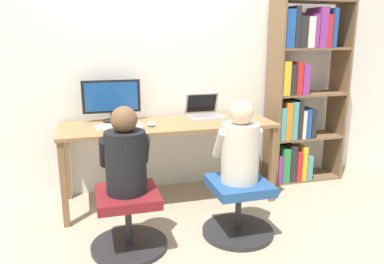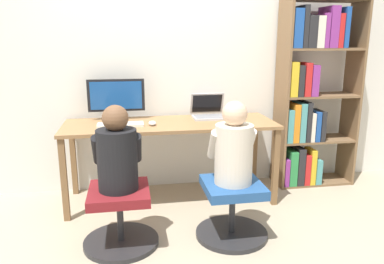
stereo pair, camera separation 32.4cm
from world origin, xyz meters
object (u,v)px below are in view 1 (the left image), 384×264
Objects in this scene: laptop at (205,112)px; bookshelf at (300,94)px; keyboard at (119,126)px; person_at_laptop at (240,147)px; desktop_monitor at (112,100)px; office_chair_left at (128,219)px; office_chair_right at (238,206)px; person_at_monitor at (126,156)px.

bookshelf is at bearing -0.93° from laptop.
bookshelf is at bearing 6.50° from keyboard.
person_at_laptop is 0.33× the size of bookshelf.
desktop_monitor is at bearing 130.86° from person_at_laptop.
desktop_monitor is 1.21m from office_chair_left.
office_chair_right is at bearing -1.47° from office_chair_left.
keyboard is at bearing -173.50° from bookshelf.
laptop is 0.54× the size of person_at_laptop.
keyboard is at bearing 88.46° from person_at_monitor.
office_chair_right is (0.86, -0.99, -0.72)m from desktop_monitor.
person_at_laptop reaches higher than office_chair_right.
laptop is 0.60× the size of office_chair_right.
person_at_laptop reaches higher than office_chair_left.
office_chair_right is at bearing -138.44° from bookshelf.
laptop is 1.10m from office_chair_right.
bookshelf is (1.05, 0.93, 0.71)m from office_chair_right.
bookshelf is at bearing -2.00° from desktop_monitor.
desktop_monitor reaches higher than office_chair_left.
desktop_monitor reaches higher than person_at_laptop.
person_at_monitor is at bearing -89.14° from desktop_monitor.
bookshelf reaches higher than office_chair_right.
keyboard is 1.09m from person_at_laptop.
laptop reaches higher than office_chair_left.
laptop is 1.26m from person_at_monitor.
office_chair_right is (0.84, -0.02, 0.00)m from office_chair_left.
person_at_laptop is at bearing -91.29° from laptop.
person_at_monitor is (-0.02, -0.69, -0.05)m from keyboard.
desktop_monitor is 0.28× the size of bookshelf.
office_chair_right is 1.57m from bookshelf.
laptop is (0.88, -0.05, -0.15)m from desktop_monitor.
person_at_monitor is at bearing 178.23° from office_chair_right.
person_at_laptop reaches higher than laptop.
person_at_monitor is 0.84m from person_at_laptop.
person_at_monitor is at bearing -91.54° from keyboard.
keyboard is at bearing -83.26° from desktop_monitor.
bookshelf is (1.05, 0.92, 0.23)m from person_at_laptop.
person_at_monitor is at bearing 178.53° from person_at_laptop.
person_at_monitor reaches higher than office_chair_left.
laptop is 1.04m from bookshelf.
person_at_laptop is (0.84, -0.02, 0.48)m from office_chair_left.
keyboard reaches higher than office_chair_right.
bookshelf reaches higher than laptop.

